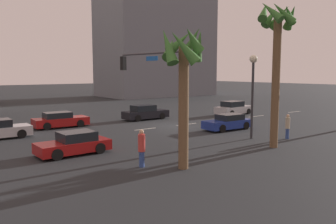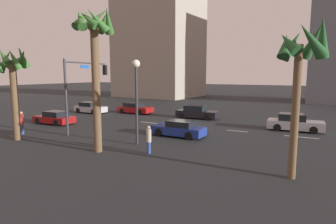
% 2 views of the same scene
% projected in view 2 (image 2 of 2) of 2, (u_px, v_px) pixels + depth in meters
% --- Properties ---
extents(ground_plane, '(220.00, 220.00, 0.00)m').
position_uv_depth(ground_plane, '(176.00, 125.00, 27.19)').
color(ground_plane, '#232628').
extents(lane_stripe_1, '(2.48, 0.14, 0.01)m').
position_uv_depth(lane_stripe_1, '(301.00, 137.00, 22.06)').
color(lane_stripe_1, silver).
rests_on(lane_stripe_1, ground_plane).
extents(lane_stripe_2, '(1.80, 0.14, 0.01)m').
position_uv_depth(lane_stripe_2, '(237.00, 131.00, 24.41)').
color(lane_stripe_2, silver).
rests_on(lane_stripe_2, ground_plane).
extents(lane_stripe_3, '(2.25, 0.14, 0.01)m').
position_uv_depth(lane_stripe_3, '(189.00, 126.00, 26.54)').
color(lane_stripe_3, silver).
rests_on(lane_stripe_3, ground_plane).
extents(lane_stripe_4, '(2.05, 0.14, 0.01)m').
position_uv_depth(lane_stripe_4, '(149.00, 123.00, 28.59)').
color(lane_stripe_4, silver).
rests_on(lane_stripe_4, ground_plane).
extents(car_0, '(4.64, 2.13, 1.50)m').
position_uv_depth(car_0, '(295.00, 123.00, 24.56)').
color(car_0, '#B7B7BC').
rests_on(car_0, ground_plane).
extents(car_1, '(4.67, 1.87, 1.45)m').
position_uv_depth(car_1, '(197.00, 112.00, 31.37)').
color(car_1, black).
rests_on(car_1, ground_plane).
extents(car_2, '(4.16, 2.04, 1.30)m').
position_uv_depth(car_2, '(55.00, 118.00, 27.92)').
color(car_2, maroon).
rests_on(car_2, ground_plane).
extents(car_3, '(4.59, 2.00, 1.33)m').
position_uv_depth(car_3, '(135.00, 108.00, 35.48)').
color(car_3, maroon).
rests_on(car_3, ground_plane).
extents(car_4, '(4.19, 1.95, 1.38)m').
position_uv_depth(car_4, '(90.00, 108.00, 35.86)').
color(car_4, '#B7B7BC').
rests_on(car_4, ground_plane).
extents(car_5, '(4.34, 1.88, 1.28)m').
position_uv_depth(car_5, '(179.00, 129.00, 22.31)').
color(car_5, navy).
rests_on(car_5, ground_plane).
extents(traffic_signal, '(0.95, 5.92, 6.14)m').
position_uv_depth(traffic_signal, '(82.00, 82.00, 24.08)').
color(traffic_signal, '#38383D').
rests_on(traffic_signal, ground_plane).
extents(streetlamp, '(0.56, 0.56, 5.91)m').
position_uv_depth(streetlamp, '(136.00, 85.00, 19.28)').
color(streetlamp, '#2D2D33').
rests_on(streetlamp, ground_plane).
extents(pedestrian_0, '(0.37, 0.37, 1.90)m').
position_uv_depth(pedestrian_0, '(22.00, 122.00, 23.00)').
color(pedestrian_0, '#2D478C').
rests_on(pedestrian_0, ground_plane).
extents(pedestrian_1, '(0.40, 0.40, 1.77)m').
position_uv_depth(pedestrian_1, '(149.00, 139.00, 17.41)').
color(pedestrian_1, '#2D478C').
rests_on(pedestrian_1, ground_plane).
extents(palm_tree_0, '(2.64, 2.70, 9.16)m').
position_uv_depth(palm_tree_0, '(95.00, 45.00, 17.08)').
color(palm_tree_0, brown).
rests_on(palm_tree_0, ground_plane).
extents(palm_tree_1, '(2.59, 2.55, 7.00)m').
position_uv_depth(palm_tree_1, '(12.00, 72.00, 20.51)').
color(palm_tree_1, brown).
rests_on(palm_tree_1, ground_plane).
extents(palm_tree_2, '(2.34, 2.62, 7.45)m').
position_uv_depth(palm_tree_2, '(302.00, 58.00, 12.57)').
color(palm_tree_2, brown).
rests_on(palm_tree_2, ground_plane).
extents(building_0, '(16.98, 15.14, 27.28)m').
position_uv_depth(building_0, '(159.00, 34.00, 61.04)').
color(building_0, '#9E9384').
rests_on(building_0, ground_plane).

